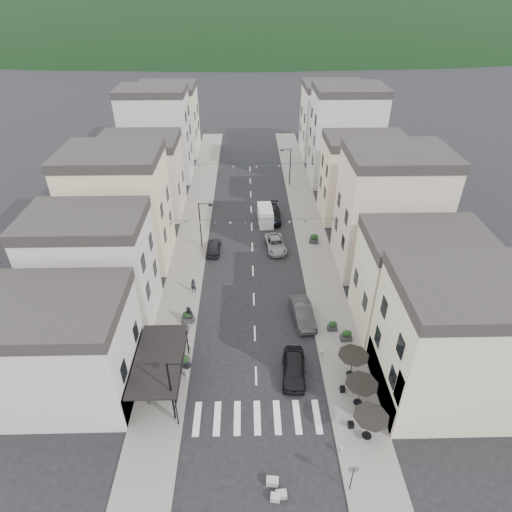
{
  "coord_description": "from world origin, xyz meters",
  "views": [
    {
      "loc": [
        -0.55,
        -18.04,
        27.75
      ],
      "look_at": [
        0.29,
        18.71,
        3.5
      ],
      "focal_mm": 30.0,
      "sensor_mm": 36.0,
      "label": 1
    }
  ],
  "objects_px": {
    "delivery_van": "(265,215)",
    "parked_car_a": "(294,368)",
    "parked_car_b": "(303,313)",
    "pedestrian_b": "(189,316)",
    "parked_car_d": "(272,214)",
    "parked_car_e": "(214,247)",
    "parked_car_c": "(276,244)",
    "pedestrian_a": "(193,286)"
  },
  "relations": [
    {
      "from": "parked_car_a",
      "to": "delivery_van",
      "type": "bearing_deg",
      "value": 97.56
    },
    {
      "from": "delivery_van",
      "to": "pedestrian_a",
      "type": "height_order",
      "value": "delivery_van"
    },
    {
      "from": "parked_car_b",
      "to": "delivery_van",
      "type": "xyz_separation_m",
      "value": [
        -2.76,
        19.5,
        0.27
      ]
    },
    {
      "from": "parked_car_a",
      "to": "parked_car_c",
      "type": "bearing_deg",
      "value": 95.69
    },
    {
      "from": "parked_car_a",
      "to": "pedestrian_a",
      "type": "relative_size",
      "value": 2.91
    },
    {
      "from": "parked_car_b",
      "to": "parked_car_e",
      "type": "bearing_deg",
      "value": 120.05
    },
    {
      "from": "parked_car_a",
      "to": "parked_car_e",
      "type": "xyz_separation_m",
      "value": [
        -7.71,
        19.04,
        -0.12
      ]
    },
    {
      "from": "pedestrian_b",
      "to": "parked_car_e",
      "type": "bearing_deg",
      "value": 116.12
    },
    {
      "from": "pedestrian_a",
      "to": "pedestrian_b",
      "type": "relative_size",
      "value": 0.84
    },
    {
      "from": "parked_car_b",
      "to": "delivery_van",
      "type": "height_order",
      "value": "delivery_van"
    },
    {
      "from": "delivery_van",
      "to": "pedestrian_a",
      "type": "bearing_deg",
      "value": -120.8
    },
    {
      "from": "parked_car_c",
      "to": "parked_car_d",
      "type": "distance_m",
      "value": 7.42
    },
    {
      "from": "parked_car_e",
      "to": "parked_car_c",
      "type": "bearing_deg",
      "value": -175.07
    },
    {
      "from": "parked_car_b",
      "to": "pedestrian_a",
      "type": "relative_size",
      "value": 3.09
    },
    {
      "from": "delivery_van",
      "to": "pedestrian_b",
      "type": "distance_m",
      "value": 21.46
    },
    {
      "from": "parked_car_a",
      "to": "parked_car_e",
      "type": "relative_size",
      "value": 1.19
    },
    {
      "from": "parked_car_a",
      "to": "pedestrian_a",
      "type": "distance_m",
      "value": 14.56
    },
    {
      "from": "parked_car_c",
      "to": "pedestrian_b",
      "type": "height_order",
      "value": "pedestrian_b"
    },
    {
      "from": "parked_car_d",
      "to": "delivery_van",
      "type": "xyz_separation_m",
      "value": [
        -0.96,
        -0.67,
        0.29
      ]
    },
    {
      "from": "parked_car_a",
      "to": "delivery_van",
      "type": "height_order",
      "value": "delivery_van"
    },
    {
      "from": "pedestrian_a",
      "to": "parked_car_a",
      "type": "bearing_deg",
      "value": -46.11
    },
    {
      "from": "parked_car_d",
      "to": "parked_car_e",
      "type": "height_order",
      "value": "parked_car_d"
    },
    {
      "from": "parked_car_a",
      "to": "parked_car_e",
      "type": "bearing_deg",
      "value": 116.83
    },
    {
      "from": "parked_car_d",
      "to": "pedestrian_a",
      "type": "bearing_deg",
      "value": -119.43
    },
    {
      "from": "parked_car_b",
      "to": "parked_car_c",
      "type": "relative_size",
      "value": 1.03
    },
    {
      "from": "pedestrian_a",
      "to": "parked_car_c",
      "type": "bearing_deg",
      "value": 46.98
    },
    {
      "from": "parked_car_e",
      "to": "pedestrian_b",
      "type": "bearing_deg",
      "value": 84.17
    },
    {
      "from": "parked_car_a",
      "to": "pedestrian_b",
      "type": "bearing_deg",
      "value": 150.15
    },
    {
      "from": "parked_car_a",
      "to": "parked_car_b",
      "type": "xyz_separation_m",
      "value": [
        1.49,
        6.81,
        0.02
      ]
    },
    {
      "from": "parked_car_a",
      "to": "parked_car_c",
      "type": "distance_m",
      "value": 19.56
    },
    {
      "from": "parked_car_a",
      "to": "parked_car_b",
      "type": "height_order",
      "value": "parked_car_b"
    },
    {
      "from": "parked_car_d",
      "to": "pedestrian_b",
      "type": "distance_m",
      "value": 22.46
    },
    {
      "from": "parked_car_b",
      "to": "pedestrian_b",
      "type": "distance_m",
      "value": 10.72
    },
    {
      "from": "parked_car_a",
      "to": "pedestrian_b",
      "type": "xyz_separation_m",
      "value": [
        -9.22,
        6.37,
        0.28
      ]
    },
    {
      "from": "parked_car_b",
      "to": "delivery_van",
      "type": "bearing_deg",
      "value": 91.17
    },
    {
      "from": "parked_car_d",
      "to": "delivery_van",
      "type": "bearing_deg",
      "value": -144.87
    },
    {
      "from": "parked_car_b",
      "to": "parked_car_d",
      "type": "distance_m",
      "value": 20.25
    },
    {
      "from": "parked_car_c",
      "to": "pedestrian_a",
      "type": "relative_size",
      "value": 3.01
    },
    {
      "from": "parked_car_d",
      "to": "parked_car_e",
      "type": "relative_size",
      "value": 1.39
    },
    {
      "from": "parked_car_a",
      "to": "parked_car_b",
      "type": "bearing_deg",
      "value": 82.42
    },
    {
      "from": "delivery_van",
      "to": "parked_car_a",
      "type": "bearing_deg",
      "value": -90.0
    },
    {
      "from": "parked_car_b",
      "to": "parked_car_c",
      "type": "height_order",
      "value": "parked_car_b"
    }
  ]
}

